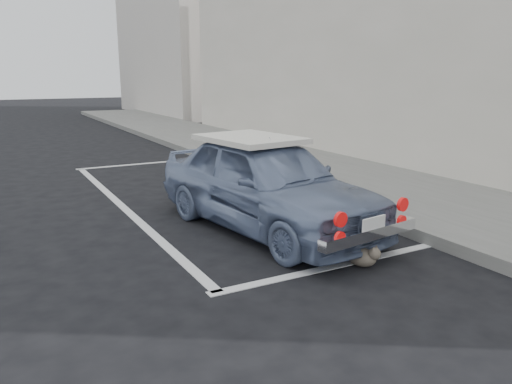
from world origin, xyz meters
TOP-DOWN VIEW (x-y plane):
  - ground at (0.00, 0.00)m, footprint 80.00×80.00m
  - sidewalk at (3.20, 2.00)m, footprint 2.80×40.00m
  - shop_building at (6.33, 4.00)m, footprint 3.50×18.00m
  - building_far at (6.35, 20.00)m, footprint 3.50×10.00m
  - pline_rear at (0.50, -0.50)m, footprint 3.00×0.12m
  - pline_front at (0.50, 6.50)m, footprint 3.00×0.12m
  - pline_side at (-0.90, 3.00)m, footprint 0.12×7.00m
  - retro_coupe at (0.48, 1.00)m, footprint 1.91×3.71m
  - cat at (0.70, -0.63)m, footprint 0.32×0.46m

SIDE VIEW (x-z plane):
  - ground at x=0.00m, z-range 0.00..0.00m
  - pline_rear at x=0.50m, z-range 0.00..0.01m
  - pline_front at x=0.50m, z-range 0.00..0.01m
  - pline_side at x=-0.90m, z-range 0.00..0.01m
  - sidewalk at x=3.20m, z-range 0.00..0.15m
  - cat at x=0.70m, z-range -0.01..0.25m
  - retro_coupe at x=0.48m, z-range 0.01..1.21m
  - shop_building at x=6.33m, z-range -0.01..6.99m
  - building_far at x=6.35m, z-range 0.00..8.00m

